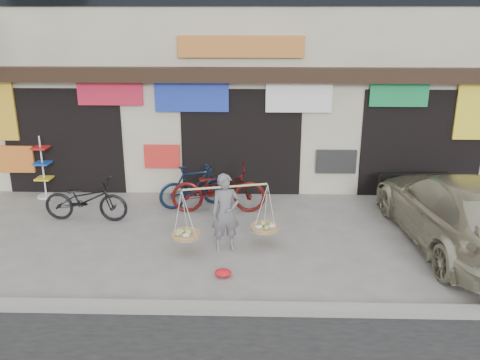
{
  "coord_description": "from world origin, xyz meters",
  "views": [
    {
      "loc": [
        0.32,
        -8.9,
        4.46
      ],
      "look_at": [
        0.05,
        0.9,
        1.22
      ],
      "focal_mm": 38.0,
      "sensor_mm": 36.0,
      "label": 1
    }
  ],
  "objects_px": {
    "street_vendor": "(226,216)",
    "suv": "(459,211)",
    "bike_1": "(194,186)",
    "display_rack": "(43,173)",
    "bike_2": "(218,189)",
    "bike_0": "(86,199)"
  },
  "relations": [
    {
      "from": "suv",
      "to": "street_vendor",
      "type": "bearing_deg",
      "value": -0.14
    },
    {
      "from": "suv",
      "to": "display_rack",
      "type": "bearing_deg",
      "value": -19.64
    },
    {
      "from": "suv",
      "to": "bike_2",
      "type": "bearing_deg",
      "value": -23.03
    },
    {
      "from": "bike_1",
      "to": "bike_2",
      "type": "xyz_separation_m",
      "value": [
        0.6,
        -0.33,
        0.06
      ]
    },
    {
      "from": "bike_1",
      "to": "suv",
      "type": "relative_size",
      "value": 0.33
    },
    {
      "from": "display_rack",
      "to": "bike_0",
      "type": "bearing_deg",
      "value": -44.07
    },
    {
      "from": "bike_2",
      "to": "bike_1",
      "type": "bearing_deg",
      "value": 58.88
    },
    {
      "from": "bike_0",
      "to": "display_rack",
      "type": "bearing_deg",
      "value": 48.5
    },
    {
      "from": "street_vendor",
      "to": "suv",
      "type": "xyz_separation_m",
      "value": [
        4.61,
        0.35,
        0.02
      ]
    },
    {
      "from": "bike_0",
      "to": "bike_1",
      "type": "bearing_deg",
      "value": -65.87
    },
    {
      "from": "bike_2",
      "to": "bike_0",
      "type": "bearing_deg",
      "value": 99.14
    },
    {
      "from": "bike_1",
      "to": "display_rack",
      "type": "distance_m",
      "value": 3.9
    },
    {
      "from": "bike_1",
      "to": "bike_2",
      "type": "height_order",
      "value": "bike_2"
    },
    {
      "from": "street_vendor",
      "to": "display_rack",
      "type": "xyz_separation_m",
      "value": [
        -4.74,
        2.88,
        -0.07
      ]
    },
    {
      "from": "street_vendor",
      "to": "bike_1",
      "type": "bearing_deg",
      "value": 96.68
    },
    {
      "from": "suv",
      "to": "bike_1",
      "type": "bearing_deg",
      "value": -24.24
    },
    {
      "from": "bike_0",
      "to": "bike_2",
      "type": "bearing_deg",
      "value": -76.05
    },
    {
      "from": "street_vendor",
      "to": "bike_1",
      "type": "xyz_separation_m",
      "value": [
        -0.88,
        2.32,
        -0.19
      ]
    },
    {
      "from": "display_rack",
      "to": "street_vendor",
      "type": "bearing_deg",
      "value": -31.29
    },
    {
      "from": "bike_0",
      "to": "bike_1",
      "type": "distance_m",
      "value": 2.51
    },
    {
      "from": "bike_2",
      "to": "display_rack",
      "type": "relative_size",
      "value": 1.38
    },
    {
      "from": "bike_1",
      "to": "suv",
      "type": "bearing_deg",
      "value": -132.75
    }
  ]
}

